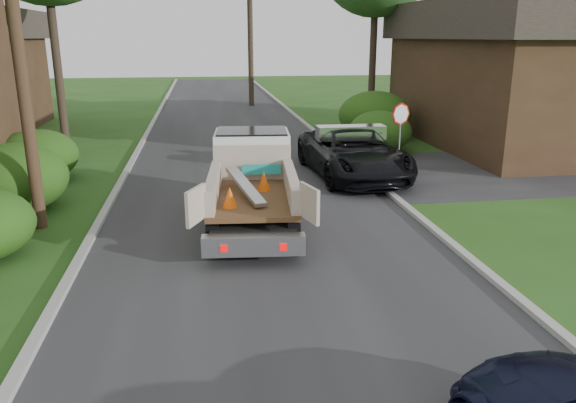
# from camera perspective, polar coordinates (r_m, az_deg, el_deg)

# --- Properties ---
(ground) EXTENTS (120.00, 120.00, 0.00)m
(ground) POSITION_cam_1_polar(r_m,az_deg,el_deg) (10.28, -0.01, -10.15)
(ground) COLOR #254A15
(ground) RESTS_ON ground
(road) EXTENTS (8.00, 90.00, 0.02)m
(road) POSITION_cam_1_polar(r_m,az_deg,el_deg) (19.68, -4.38, 2.88)
(road) COLOR #28282B
(road) RESTS_ON ground
(curb_left) EXTENTS (0.20, 90.00, 0.12)m
(curb_left) POSITION_cam_1_polar(r_m,az_deg,el_deg) (19.81, -16.31, 2.51)
(curb_left) COLOR #9E9E99
(curb_left) RESTS_ON ground
(curb_right) EXTENTS (0.20, 90.00, 0.12)m
(curb_right) POSITION_cam_1_polar(r_m,az_deg,el_deg) (20.37, 7.21, 3.42)
(curb_right) COLOR #9E9E99
(curb_right) RESTS_ON ground
(stop_sign) EXTENTS (0.71, 0.32, 2.48)m
(stop_sign) POSITION_cam_1_polar(r_m,az_deg,el_deg) (19.45, 11.34, 7.77)
(stop_sign) COLOR slate
(stop_sign) RESTS_ON ground
(utility_pole) EXTENTS (2.42, 1.25, 10.00)m
(utility_pole) POSITION_cam_1_polar(r_m,az_deg,el_deg) (14.67, -26.10, 17.10)
(utility_pole) COLOR #382619
(utility_pole) RESTS_ON ground
(house_right) EXTENTS (9.72, 12.96, 6.20)m
(house_right) POSITION_cam_1_polar(r_m,az_deg,el_deg) (27.24, 23.80, 12.04)
(house_right) COLOR #382617
(house_right) RESTS_ON ground
(hedge_left_b) EXTENTS (2.86, 2.86, 1.87)m
(hedge_left_b) POSITION_cam_1_polar(r_m,az_deg,el_deg) (16.81, -26.15, 2.14)
(hedge_left_b) COLOR #173F0E
(hedge_left_b) RESTS_ON ground
(hedge_left_c) EXTENTS (2.60, 2.60, 1.70)m
(hedge_left_c) POSITION_cam_1_polar(r_m,az_deg,el_deg) (20.19, -24.11, 4.29)
(hedge_left_c) COLOR #173F0E
(hedge_left_c) RESTS_ON ground
(hedge_right_a) EXTENTS (2.60, 2.60, 1.70)m
(hedge_right_a) POSITION_cam_1_polar(r_m,az_deg,el_deg) (23.52, 9.32, 7.04)
(hedge_right_a) COLOR #173F0E
(hedge_right_a) RESTS_ON ground
(hedge_right_b) EXTENTS (3.38, 3.38, 2.21)m
(hedge_right_b) POSITION_cam_1_polar(r_m,az_deg,el_deg) (26.53, 8.83, 8.66)
(hedge_right_b) COLOR #173F0E
(hedge_right_b) RESTS_ON ground
(flatbed_truck) EXTENTS (2.81, 5.81, 2.13)m
(flatbed_truck) POSITION_cam_1_polar(r_m,az_deg,el_deg) (14.67, -3.64, 2.84)
(flatbed_truck) COLOR black
(flatbed_truck) RESTS_ON ground
(black_pickup) EXTENTS (3.05, 6.06, 1.65)m
(black_pickup) POSITION_cam_1_polar(r_m,az_deg,el_deg) (19.15, 6.64, 4.94)
(black_pickup) COLOR black
(black_pickup) RESTS_ON ground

